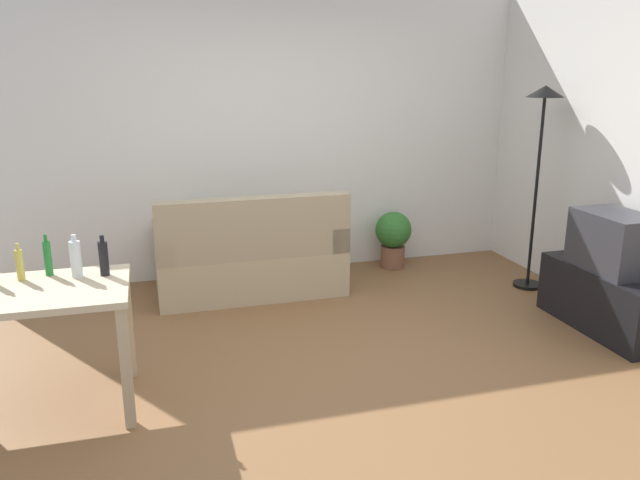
# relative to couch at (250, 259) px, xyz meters

# --- Properties ---
(ground_plane) EXTENTS (5.20, 4.40, 0.02)m
(ground_plane) POSITION_rel_couch_xyz_m (0.23, -1.59, -0.32)
(ground_plane) COLOR brown
(wall_rear) EXTENTS (5.20, 0.10, 2.70)m
(wall_rear) POSITION_rel_couch_xyz_m (0.23, 0.61, 1.04)
(wall_rear) COLOR silver
(wall_rear) RESTS_ON ground_plane
(couch) EXTENTS (1.63, 0.84, 0.92)m
(couch) POSITION_rel_couch_xyz_m (0.00, 0.00, 0.00)
(couch) COLOR tan
(couch) RESTS_ON ground_plane
(tv_stand) EXTENTS (0.44, 1.10, 0.48)m
(tv_stand) POSITION_rel_couch_xyz_m (2.48, -1.58, -0.07)
(tv_stand) COLOR black
(tv_stand) RESTS_ON ground_plane
(tv) EXTENTS (0.41, 0.60, 0.44)m
(tv) POSITION_rel_couch_xyz_m (2.49, -1.58, 0.39)
(tv) COLOR #2D2D33
(tv) RESTS_ON tv_stand
(torchiere_lamp) EXTENTS (0.32, 0.32, 1.81)m
(torchiere_lamp) POSITION_rel_couch_xyz_m (2.48, -0.57, 1.10)
(torchiere_lamp) COLOR black
(torchiere_lamp) RESTS_ON ground_plane
(desk) EXTENTS (1.21, 0.71, 0.76)m
(desk) POSITION_rel_couch_xyz_m (-1.60, -1.66, 0.34)
(desk) COLOR #C6B28E
(desk) RESTS_ON ground_plane
(potted_plant) EXTENTS (0.36, 0.36, 0.57)m
(potted_plant) POSITION_rel_couch_xyz_m (1.50, 0.31, 0.02)
(potted_plant) COLOR brown
(potted_plant) RESTS_ON ground_plane
(bottle_squat) EXTENTS (0.04, 0.04, 0.22)m
(bottle_squat) POSITION_rel_couch_xyz_m (-1.60, -1.48, 0.55)
(bottle_squat) COLOR #BCB24C
(bottle_squat) RESTS_ON desk
(bottle_green) EXTENTS (0.04, 0.04, 0.25)m
(bottle_green) POSITION_rel_couch_xyz_m (-1.45, -1.42, 0.56)
(bottle_green) COLOR #1E722D
(bottle_green) RESTS_ON desk
(bottle_clear) EXTENTS (0.06, 0.06, 0.26)m
(bottle_clear) POSITION_rel_couch_xyz_m (-1.29, -1.51, 0.57)
(bottle_clear) COLOR silver
(bottle_clear) RESTS_ON desk
(bottle_dark) EXTENTS (0.06, 0.06, 0.25)m
(bottle_dark) POSITION_rel_couch_xyz_m (-1.13, -1.52, 0.56)
(bottle_dark) COLOR black
(bottle_dark) RESTS_ON desk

